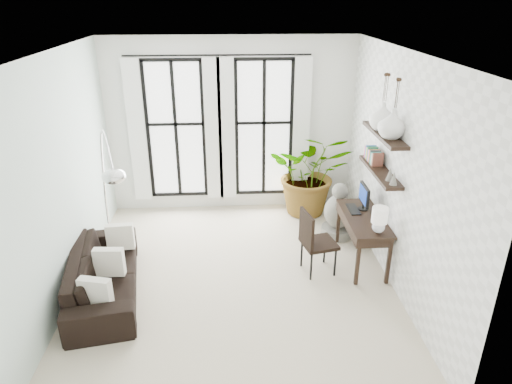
{
  "coord_description": "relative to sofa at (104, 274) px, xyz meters",
  "views": [
    {
      "loc": [
        -0.03,
        -5.62,
        3.85
      ],
      "look_at": [
        0.33,
        0.3,
        1.25
      ],
      "focal_mm": 32.0,
      "sensor_mm": 36.0,
      "label": 1
    }
  ],
  "objects": [
    {
      "name": "wall_left",
      "position": [
        -0.45,
        0.23,
        1.28
      ],
      "size": [
        0.0,
        5.0,
        5.0
      ],
      "primitive_type": "plane",
      "rotation": [
        1.57,
        0.0,
        1.57
      ],
      "color": "silver",
      "rests_on": "floor"
    },
    {
      "name": "desk_chair",
      "position": [
        2.96,
        0.35,
        0.25
      ],
      "size": [
        0.56,
        0.56,
        1.0
      ],
      "rotation": [
        0.0,
        0.0,
        0.22
      ],
      "color": "black",
      "rests_on": "floor"
    },
    {
      "name": "wall_shelves",
      "position": [
        3.91,
        0.63,
        1.41
      ],
      "size": [
        0.25,
        1.3,
        0.6
      ],
      "color": "black",
      "rests_on": "wall_right"
    },
    {
      "name": "sofa",
      "position": [
        0.0,
        0.0,
        0.0
      ],
      "size": [
        1.21,
        2.28,
        0.63
      ],
      "primitive_type": "imported",
      "rotation": [
        0.0,
        0.0,
        1.74
      ],
      "color": "black",
      "rests_on": "floor"
    },
    {
      "name": "plant",
      "position": [
        3.24,
        2.38,
        0.49
      ],
      "size": [
        1.63,
        1.47,
        1.62
      ],
      "primitive_type": "imported",
      "rotation": [
        0.0,
        0.0,
        -0.16
      ],
      "color": "#2D7228",
      "rests_on": "floor"
    },
    {
      "name": "wall_right",
      "position": [
        4.05,
        0.23,
        1.28
      ],
      "size": [
        0.0,
        5.0,
        5.0
      ],
      "primitive_type": "plane",
      "rotation": [
        1.57,
        0.0,
        -1.57
      ],
      "color": "white",
      "rests_on": "floor"
    },
    {
      "name": "floor",
      "position": [
        1.8,
        0.23,
        -0.32
      ],
      "size": [
        5.0,
        5.0,
        0.0
      ],
      "primitive_type": "plane",
      "color": "beige",
      "rests_on": "ground"
    },
    {
      "name": "ceiling",
      "position": [
        1.8,
        0.23,
        2.88
      ],
      "size": [
        5.0,
        5.0,
        0.0
      ],
      "primitive_type": "plane",
      "color": "white",
      "rests_on": "wall_back"
    },
    {
      "name": "throw_pillows",
      "position": [
        0.1,
        -0.0,
        0.18
      ],
      "size": [
        0.4,
        1.52,
        0.4
      ],
      "color": "beige",
      "rests_on": "sofa"
    },
    {
      "name": "arc_lamp",
      "position": [
        0.1,
        0.47,
        1.4
      ],
      "size": [
        0.72,
        1.16,
        2.24
      ],
      "color": "silver",
      "rests_on": "floor"
    },
    {
      "name": "vase_b",
      "position": [
        3.91,
        0.74,
        1.95
      ],
      "size": [
        0.37,
        0.37,
        0.38
      ],
      "primitive_type": "imported",
      "color": "white",
      "rests_on": "shelf_upper"
    },
    {
      "name": "windows",
      "position": [
        1.6,
        2.66,
        1.24
      ],
      "size": [
        3.26,
        0.13,
        2.65
      ],
      "color": "white",
      "rests_on": "wall_back"
    },
    {
      "name": "desk",
      "position": [
        3.75,
        0.54,
        0.41
      ],
      "size": [
        0.56,
        1.31,
        1.17
      ],
      "color": "black",
      "rests_on": "floor"
    },
    {
      "name": "buddha",
      "position": [
        3.58,
        1.44,
        0.09
      ],
      "size": [
        0.54,
        0.54,
        0.96
      ],
      "color": "gray",
      "rests_on": "floor"
    },
    {
      "name": "wall_back",
      "position": [
        1.8,
        2.73,
        1.28
      ],
      "size": [
        4.5,
        0.0,
        4.5
      ],
      "primitive_type": "plane",
      "rotation": [
        1.57,
        0.0,
        0.0
      ],
      "color": "white",
      "rests_on": "floor"
    },
    {
      "name": "vase_a",
      "position": [
        3.91,
        0.34,
        1.95
      ],
      "size": [
        0.37,
        0.37,
        0.38
      ],
      "primitive_type": "imported",
      "color": "white",
      "rests_on": "shelf_upper"
    }
  ]
}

